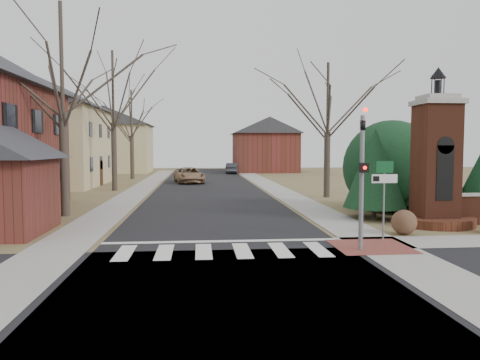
{
  "coord_description": "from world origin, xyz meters",
  "views": [
    {
      "loc": [
        -0.74,
        -13.47,
        3.22
      ],
      "look_at": [
        0.99,
        6.0,
        1.85
      ],
      "focal_mm": 35.0,
      "sensor_mm": 36.0,
      "label": 1
    }
  ],
  "objects": [
    {
      "name": "ground",
      "position": [
        0.0,
        0.0,
        0.0
      ],
      "size": [
        120.0,
        120.0,
        0.0
      ],
      "primitive_type": "plane",
      "color": "brown",
      "rests_on": "ground"
    },
    {
      "name": "main_street",
      "position": [
        0.0,
        22.0,
        0.01
      ],
      "size": [
        8.0,
        70.0,
        0.01
      ],
      "primitive_type": "cube",
      "color": "black",
      "rests_on": "ground"
    },
    {
      "name": "cross_street",
      "position": [
        0.0,
        -3.0,
        0.01
      ],
      "size": [
        120.0,
        8.0,
        0.01
      ],
      "primitive_type": "cube",
      "color": "black",
      "rests_on": "ground"
    },
    {
      "name": "crosswalk_zone",
      "position": [
        0.0,
        0.8,
        0.01
      ],
      "size": [
        8.0,
        2.2,
        0.02
      ],
      "primitive_type": "cube",
      "color": "silver",
      "rests_on": "ground"
    },
    {
      "name": "stop_bar",
      "position": [
        0.0,
        2.3,
        0.01
      ],
      "size": [
        8.0,
        0.35,
        0.02
      ],
      "primitive_type": "cube",
      "color": "silver",
      "rests_on": "ground"
    },
    {
      "name": "sidewalk_right_main",
      "position": [
        5.2,
        22.0,
        0.01
      ],
      "size": [
        2.0,
        60.0,
        0.02
      ],
      "primitive_type": "cube",
      "color": "gray",
      "rests_on": "ground"
    },
    {
      "name": "sidewalk_left",
      "position": [
        -5.2,
        22.0,
        0.01
      ],
      "size": [
        2.0,
        60.0,
        0.02
      ],
      "primitive_type": "cube",
      "color": "gray",
      "rests_on": "ground"
    },
    {
      "name": "curb_apron",
      "position": [
        4.8,
        1.0,
        0.01
      ],
      "size": [
        2.4,
        2.4,
        0.02
      ],
      "primitive_type": "cube",
      "color": "brown",
      "rests_on": "ground"
    },
    {
      "name": "traffic_signal_pole",
      "position": [
        4.3,
        0.57,
        2.59
      ],
      "size": [
        0.28,
        0.41,
        4.5
      ],
      "color": "slate",
      "rests_on": "ground"
    },
    {
      "name": "sign_post",
      "position": [
        5.59,
        1.99,
        1.95
      ],
      "size": [
        0.9,
        0.07,
        2.75
      ],
      "color": "slate",
      "rests_on": "ground"
    },
    {
      "name": "brick_gate_monument",
      "position": [
        9.0,
        4.99,
        2.17
      ],
      "size": [
        3.2,
        3.2,
        6.47
      ],
      "color": "#5A291A",
      "rests_on": "ground"
    },
    {
      "name": "house_stucco_left",
      "position": [
        -13.5,
        27.0,
        4.59
      ],
      "size": [
        9.8,
        12.8,
        9.28
      ],
      "color": "beige",
      "rests_on": "ground"
    },
    {
      "name": "house_distant_left",
      "position": [
        -12.01,
        48.0,
        4.25
      ],
      "size": [
        10.8,
        8.8,
        8.53
      ],
      "color": "beige",
      "rests_on": "ground"
    },
    {
      "name": "house_distant_right",
      "position": [
        7.99,
        47.99,
        3.65
      ],
      "size": [
        8.8,
        8.8,
        7.3
      ],
      "color": "maroon",
      "rests_on": "ground"
    },
    {
      "name": "evergreen_near",
      "position": [
        7.2,
        7.0,
        2.3
      ],
      "size": [
        2.8,
        2.8,
        4.1
      ],
      "color": "#473D33",
      "rests_on": "ground"
    },
    {
      "name": "evergreen_mid",
      "position": [
        10.5,
        8.2,
        2.6
      ],
      "size": [
        3.4,
        3.4,
        4.7
      ],
      "color": "#473D33",
      "rests_on": "ground"
    },
    {
      "name": "evergreen_mass",
      "position": [
        9.0,
        9.5,
        2.4
      ],
      "size": [
        4.8,
        4.8,
        4.8
      ],
      "primitive_type": "sphere",
      "color": "black",
      "rests_on": "ground"
    },
    {
      "name": "bare_tree_0",
      "position": [
        -7.0,
        9.0,
        7.7
      ],
      "size": [
        8.05,
        8.05,
        11.15
      ],
      "color": "#473D33",
      "rests_on": "ground"
    },
    {
      "name": "bare_tree_1",
      "position": [
        -7.0,
        22.0,
        8.03
      ],
      "size": [
        8.4,
        8.4,
        11.64
      ],
      "color": "#473D33",
      "rests_on": "ground"
    },
    {
      "name": "bare_tree_2",
      "position": [
        -7.5,
        35.0,
        7.03
      ],
      "size": [
        7.35,
        7.35,
        10.19
      ],
      "color": "#473D33",
      "rests_on": "ground"
    },
    {
      "name": "bare_tree_3",
      "position": [
        7.5,
        16.0,
        6.69
      ],
      "size": [
        7.0,
        7.0,
        9.7
      ],
      "color": "#473D33",
      "rests_on": "ground"
    },
    {
      "name": "pickup_truck",
      "position": [
        -1.6,
        28.96,
        0.71
      ],
      "size": [
        3.06,
        5.37,
        1.41
      ],
      "primitive_type": "imported",
      "rotation": [
        0.0,
        0.0,
        0.15
      ],
      "color": "#9B7654",
      "rests_on": "ground"
    },
    {
      "name": "distant_car",
      "position": [
        3.4,
        43.77,
        0.65
      ],
      "size": [
        1.95,
        4.12,
        1.3
      ],
      "primitive_type": "imported",
      "rotation": [
        0.0,
        0.0,
        2.99
      ],
      "color": "#32353A",
      "rests_on": "ground"
    },
    {
      "name": "dry_shrub_left",
      "position": [
        6.8,
        3.0,
        0.46
      ],
      "size": [
        0.92,
        0.92,
        0.92
      ],
      "primitive_type": "sphere",
      "color": "brown",
      "rests_on": "ground"
    }
  ]
}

